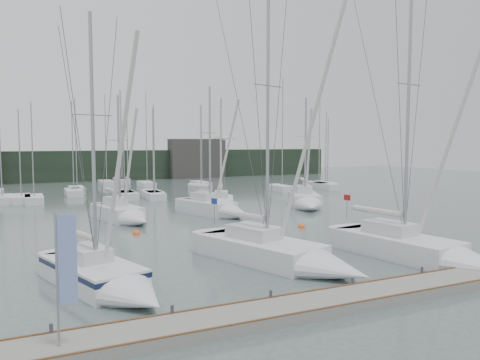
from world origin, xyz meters
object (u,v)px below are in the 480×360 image
sailboat_near_right (431,253)px  sailboat_mid_b (126,215)px  buoy_c (62,246)px  sailboat_near_center (293,258)px  buoy_a (136,234)px  sailboat_near_left (109,281)px  sailboat_mid_e (306,202)px  sailboat_mid_c (218,209)px  buoy_b (241,230)px  dock_banner (64,267)px  sailboat_mid_d (221,205)px  buoy_d (301,227)px

sailboat_near_right → sailboat_mid_b: size_ratio=1.48×
sailboat_near_right → buoy_c: (-17.55, 12.84, -0.57)m
sailboat_near_center → buoy_a: bearing=93.9°
sailboat_near_left → sailboat_mid_e: 28.54m
sailboat_mid_b → sailboat_near_center: bearing=-88.3°
sailboat_near_center → buoy_a: size_ratio=28.93×
sailboat_mid_c → buoy_a: bearing=-170.1°
buoy_b → dock_banner: dock_banner is taller
sailboat_mid_c → sailboat_near_left: bearing=-146.0°
sailboat_near_center → buoy_a: 13.46m
sailboat_near_left → sailboat_mid_e: bearing=21.9°
sailboat_near_left → sailboat_mid_b: 18.15m
sailboat_near_right → sailboat_mid_d: size_ratio=1.44×
buoy_d → sailboat_mid_e: bearing=54.8°
sailboat_mid_d → buoy_b: 10.05m
buoy_c → buoy_d: size_ratio=0.94×
sailboat_near_right → sailboat_mid_c: bearing=91.8°
sailboat_mid_b → sailboat_near_right: bearing=-72.8°
sailboat_near_left → buoy_b: 15.59m
sailboat_mid_c → buoy_b: (-0.94, -6.66, -0.59)m
sailboat_mid_b → sailboat_mid_d: size_ratio=0.97×
sailboat_near_left → buoy_b: sailboat_near_left is taller
sailboat_mid_d → buoy_a: size_ratio=20.43×
sailboat_near_right → sailboat_mid_d: 22.89m
sailboat_mid_b → sailboat_mid_e: 17.72m
buoy_a → dock_banner: size_ratio=0.14×
dock_banner → buoy_d: size_ratio=7.36×
buoy_a → buoy_c: buoy_a is taller
sailboat_near_center → sailboat_mid_c: sailboat_near_center is taller
dock_banner → buoy_c: bearing=97.3°
buoy_b → sailboat_near_center: bearing=-100.9°
dock_banner → sailboat_mid_c: bearing=68.9°
sailboat_near_right → sailboat_mid_d: sailboat_near_right is taller
sailboat_near_right → buoy_d: bearing=82.2°
buoy_a → buoy_c: (-5.10, -1.89, 0.00)m
sailboat_mid_d → buoy_d: (2.10, -10.77, -0.54)m
sailboat_near_left → buoy_b: (11.29, 10.74, -0.53)m
buoy_b → buoy_d: size_ratio=0.89×
sailboat_mid_b → buoy_c: sailboat_mid_b is taller
sailboat_mid_b → sailboat_mid_d: sailboat_mid_d is taller
buoy_b → dock_banner: size_ratio=0.12×
dock_banner → buoy_d: 23.90m
sailboat_mid_d → buoy_c: 17.95m
buoy_b → buoy_c: bearing=-179.1°
sailboat_mid_b → sailboat_mid_e: sailboat_mid_e is taller
sailboat_near_center → sailboat_mid_e: (12.71, 18.17, 0.06)m
sailboat_near_center → sailboat_near_right: bearing=-37.7°
buoy_c → buoy_a: bearing=20.3°
sailboat_mid_e → buoy_b: sailboat_mid_e is taller
sailboat_mid_c → buoy_d: sailboat_mid_c is taller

